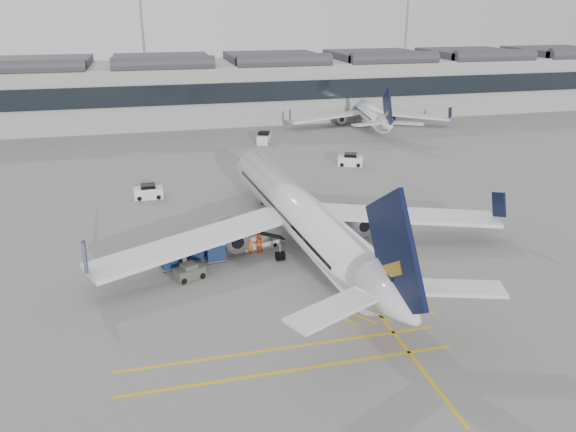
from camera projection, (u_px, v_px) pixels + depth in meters
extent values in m
plane|color=gray|center=(231.00, 284.00, 46.26)|extent=(220.00, 220.00, 0.00)
cube|color=#9E9E99|center=(174.00, 92.00, 109.64)|extent=(200.00, 20.00, 11.00)
cube|color=black|center=(177.00, 95.00, 100.03)|extent=(200.00, 0.50, 3.60)
cube|color=#38383D|center=(172.00, 60.00, 107.45)|extent=(200.00, 18.00, 1.40)
cylinder|color=slate|center=(144.00, 50.00, 118.73)|extent=(0.44, 0.44, 25.00)
cylinder|color=slate|center=(405.00, 46.00, 132.37)|extent=(0.44, 0.44, 25.00)
cube|color=gold|center=(313.00, 229.00, 57.61)|extent=(0.25, 60.00, 0.01)
cylinder|color=white|center=(299.00, 212.00, 52.57)|extent=(6.51, 32.55, 4.05)
cone|color=white|center=(249.00, 163.00, 68.82)|extent=(4.37, 4.61, 4.05)
cone|color=white|center=(397.00, 302.00, 35.78)|extent=(4.44, 5.47, 4.05)
cube|color=white|center=(193.00, 242.00, 48.45)|extent=(18.42, 10.56, 0.38)
cube|color=white|center=(403.00, 215.00, 54.51)|extent=(18.72, 8.08, 0.38)
cylinder|color=slate|center=(233.00, 235.00, 51.81)|extent=(2.55, 4.04, 2.26)
cylinder|color=slate|center=(356.00, 219.00, 55.51)|extent=(2.55, 4.04, 2.26)
cube|color=black|center=(395.00, 255.00, 35.28)|extent=(0.95, 8.20, 9.02)
cylinder|color=black|center=(263.00, 201.00, 64.64)|extent=(0.35, 0.71, 0.69)
cylinder|color=black|center=(280.00, 256.00, 50.43)|extent=(0.82, 0.92, 0.86)
cylinder|color=black|center=(335.00, 248.00, 52.02)|extent=(0.82, 0.92, 0.86)
cylinder|color=white|center=(367.00, 111.00, 106.32)|extent=(6.92, 25.76, 3.20)
cone|color=white|center=(351.00, 99.00, 119.81)|extent=(3.67, 3.84, 3.20)
cone|color=white|center=(387.00, 125.00, 92.40)|extent=(3.77, 4.52, 3.20)
cube|color=white|center=(326.00, 117.00, 104.66)|extent=(14.80, 5.43, 0.30)
cube|color=white|center=(410.00, 115.00, 106.15)|extent=(14.34, 9.19, 0.30)
cylinder|color=slate|center=(340.00, 118.00, 106.75)|extent=(2.22, 3.30, 1.79)
cylinder|color=slate|center=(391.00, 117.00, 107.66)|extent=(2.22, 3.30, 1.79)
cube|color=black|center=(388.00, 110.00, 92.03)|extent=(1.20, 6.45, 7.14)
cylinder|color=black|center=(355.00, 114.00, 116.30)|extent=(0.32, 0.57, 0.55)
cylinder|color=black|center=(358.00, 126.00, 104.97)|extent=(0.69, 0.76, 0.68)
cylinder|color=black|center=(380.00, 125.00, 105.37)|extent=(0.69, 0.76, 0.68)
cube|color=#BAB8B1|center=(259.00, 244.00, 53.27)|extent=(3.77, 2.20, 0.65)
cube|color=black|center=(268.00, 235.00, 53.42)|extent=(3.31, 1.75, 1.38)
cube|color=#BAB8B1|center=(249.00, 239.00, 52.59)|extent=(1.10, 1.38, 0.84)
cylinder|color=black|center=(250.00, 250.00, 52.21)|extent=(0.44, 0.26, 0.41)
cylinder|color=black|center=(244.00, 245.00, 53.29)|extent=(0.44, 0.26, 0.41)
cylinder|color=black|center=(275.00, 245.00, 53.35)|extent=(0.44, 0.26, 0.41)
cylinder|color=black|center=(269.00, 240.00, 54.43)|extent=(0.44, 0.26, 0.41)
cube|color=gray|center=(215.00, 259.00, 50.44)|extent=(1.83, 1.55, 0.12)
cube|color=navy|center=(215.00, 251.00, 50.15)|extent=(1.68, 1.49, 1.47)
cube|color=silver|center=(215.00, 243.00, 49.88)|extent=(1.73, 1.54, 0.10)
cylinder|color=black|center=(209.00, 263.00, 49.76)|extent=(0.23, 0.12, 0.22)
cylinder|color=black|center=(206.00, 258.00, 50.75)|extent=(0.23, 0.12, 0.22)
cylinder|color=black|center=(225.00, 261.00, 50.18)|extent=(0.23, 0.12, 0.22)
cylinder|color=black|center=(222.00, 256.00, 51.17)|extent=(0.23, 0.12, 0.22)
cube|color=gray|center=(197.00, 257.00, 50.73)|extent=(2.02, 1.81, 0.12)
cube|color=navy|center=(196.00, 249.00, 50.44)|extent=(1.86, 1.72, 1.45)
cube|color=silver|center=(196.00, 242.00, 50.17)|extent=(1.92, 1.78, 0.10)
cylinder|color=black|center=(188.00, 261.00, 50.25)|extent=(0.24, 0.16, 0.22)
cylinder|color=black|center=(190.00, 255.00, 51.28)|extent=(0.24, 0.16, 0.22)
cylinder|color=black|center=(204.00, 261.00, 50.22)|extent=(0.24, 0.16, 0.22)
cylinder|color=black|center=(206.00, 256.00, 51.25)|extent=(0.24, 0.16, 0.22)
cube|color=gray|center=(218.00, 248.00, 52.72)|extent=(1.82, 1.60, 0.11)
cube|color=navy|center=(218.00, 241.00, 52.46)|extent=(1.67, 1.53, 1.35)
cube|color=silver|center=(218.00, 234.00, 52.21)|extent=(1.73, 1.58, 0.09)
cylinder|color=black|center=(211.00, 251.00, 52.24)|extent=(0.22, 0.13, 0.21)
cylinder|color=black|center=(212.00, 246.00, 53.20)|extent=(0.22, 0.13, 0.21)
cylinder|color=black|center=(225.00, 251.00, 52.29)|extent=(0.22, 0.13, 0.21)
cylinder|color=black|center=(226.00, 246.00, 53.25)|extent=(0.22, 0.13, 0.21)
cube|color=gray|center=(171.00, 266.00, 49.04)|extent=(2.23, 2.00, 0.13)
cube|color=navy|center=(170.00, 257.00, 48.73)|extent=(2.06, 1.90, 1.60)
cube|color=silver|center=(169.00, 248.00, 48.43)|extent=(2.13, 1.97, 0.11)
cylinder|color=black|center=(164.00, 271.00, 48.21)|extent=(0.26, 0.17, 0.24)
cylinder|color=black|center=(160.00, 266.00, 49.20)|extent=(0.26, 0.17, 0.24)
cylinder|color=black|center=(182.00, 267.00, 48.93)|extent=(0.26, 0.17, 0.24)
cylinder|color=black|center=(177.00, 262.00, 49.92)|extent=(0.26, 0.17, 0.24)
imported|color=orange|center=(250.00, 246.00, 51.56)|extent=(0.72, 0.68, 1.65)
imported|color=#FD490D|center=(258.00, 243.00, 51.85)|extent=(1.16, 1.09, 1.89)
cube|color=#4B4F43|center=(189.00, 273.00, 47.04)|extent=(2.77, 2.24, 0.96)
cube|color=#4B4F43|center=(189.00, 267.00, 46.84)|extent=(1.50, 1.50, 0.48)
cylinder|color=black|center=(184.00, 281.00, 46.19)|extent=(0.59, 0.43, 0.54)
cylinder|color=black|center=(177.00, 276.00, 47.13)|extent=(0.59, 0.43, 0.54)
cylinder|color=black|center=(202.00, 275.00, 47.14)|extent=(0.59, 0.43, 0.54)
cylinder|color=black|center=(195.00, 270.00, 48.08)|extent=(0.59, 0.43, 0.54)
cone|color=#F24C0A|center=(306.00, 197.00, 66.20)|extent=(0.41, 0.41, 0.56)
cone|color=#F24C0A|center=(373.00, 231.00, 56.40)|extent=(0.35, 0.35, 0.48)
cube|color=silver|center=(149.00, 193.00, 66.57)|extent=(3.35, 1.72, 1.29)
cube|color=black|center=(148.00, 187.00, 66.29)|extent=(1.69, 1.60, 0.55)
cylinder|color=black|center=(139.00, 199.00, 65.77)|extent=(0.56, 0.21, 0.55)
cylinder|color=black|center=(139.00, 195.00, 67.10)|extent=(0.56, 0.21, 0.55)
cylinder|color=black|center=(159.00, 197.00, 66.31)|extent=(0.56, 0.21, 0.55)
cylinder|color=black|center=(158.00, 193.00, 67.64)|extent=(0.56, 0.21, 0.55)
cube|color=silver|center=(264.00, 139.00, 93.01)|extent=(3.08, 4.13, 1.44)
cube|color=black|center=(264.00, 134.00, 92.70)|extent=(2.31, 2.37, 0.62)
cylinder|color=black|center=(268.00, 143.00, 91.92)|extent=(0.44, 0.66, 0.62)
cylinder|color=black|center=(258.00, 143.00, 92.11)|extent=(0.44, 0.66, 0.62)
cylinder|color=black|center=(270.00, 140.00, 94.21)|extent=(0.44, 0.66, 0.62)
cylinder|color=black|center=(261.00, 139.00, 94.41)|extent=(0.44, 0.66, 0.62)
cube|color=silver|center=(350.00, 161.00, 80.03)|extent=(3.85, 2.85, 1.35)
cube|color=black|center=(350.00, 155.00, 79.74)|extent=(2.20, 2.14, 0.58)
cylinder|color=black|center=(342.00, 165.00, 79.58)|extent=(0.61, 0.40, 0.58)
cylinder|color=black|center=(342.00, 162.00, 81.01)|extent=(0.61, 0.40, 0.58)
cylinder|color=black|center=(358.00, 165.00, 79.33)|extent=(0.61, 0.40, 0.58)
cylinder|color=black|center=(358.00, 162.00, 80.75)|extent=(0.61, 0.40, 0.58)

